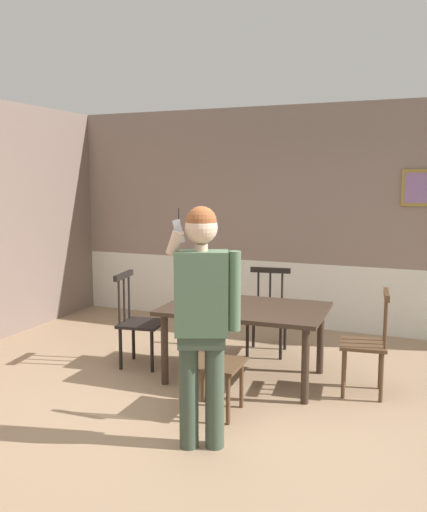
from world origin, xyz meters
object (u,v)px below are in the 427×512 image
at_px(chair_near_window, 213,363).
at_px(chair_opposite_corner, 267,312).
at_px(person_figure, 203,311).
at_px(dining_table, 245,315).
at_px(chair_by_doorway, 368,343).
at_px(chair_at_table_head, 138,321).

height_order(chair_near_window, chair_opposite_corner, chair_opposite_corner).
bearing_deg(person_figure, dining_table, -105.29).
distance_m(dining_table, chair_near_window, 0.92).
relative_size(chair_by_doorway, person_figure, 0.55).
bearing_deg(chair_opposite_corner, chair_near_window, 84.73).
height_order(chair_near_window, chair_at_table_head, chair_at_table_head).
height_order(dining_table, chair_at_table_head, chair_at_table_head).
distance_m(chair_near_window, chair_by_doorway, 1.47).
height_order(chair_by_doorway, chair_at_table_head, chair_at_table_head).
bearing_deg(chair_near_window, chair_opposite_corner, 90.57).
height_order(dining_table, person_figure, person_figure).
height_order(dining_table, chair_near_window, chair_near_window).
relative_size(chair_near_window, chair_opposite_corner, 0.96).
relative_size(chair_near_window, chair_by_doorway, 0.94).
xyz_separation_m(dining_table, chair_opposite_corner, (-0.04, 0.89, -0.17)).
relative_size(dining_table, chair_at_table_head, 1.61).
distance_m(chair_near_window, chair_opposite_corner, 1.79).
relative_size(chair_at_table_head, chair_opposite_corner, 1.04).
relative_size(chair_at_table_head, person_figure, 0.56).
xyz_separation_m(dining_table, person_figure, (0.18, -1.44, 0.38)).
height_order(dining_table, chair_by_doorway, chair_by_doorway).
distance_m(chair_at_table_head, chair_opposite_corner, 1.47).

